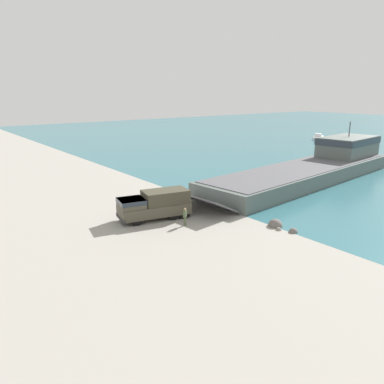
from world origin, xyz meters
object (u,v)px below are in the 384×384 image
(landing_craft, at_px, (318,165))
(mooring_bollard, at_px, (175,191))
(soldier_on_ramp, at_px, (185,215))
(moored_boat_a, at_px, (318,137))
(military_truck, at_px, (155,205))

(landing_craft, bearing_deg, mooring_bollard, -107.59)
(landing_craft, bearing_deg, soldier_on_ramp, -85.87)
(soldier_on_ramp, bearing_deg, landing_craft, -115.75)
(landing_craft, height_order, moored_boat_a, landing_craft)
(moored_boat_a, relative_size, mooring_bollard, 7.84)
(landing_craft, xyz_separation_m, military_truck, (1.35, -29.11, -0.36))
(landing_craft, distance_m, moored_boat_a, 47.81)
(landing_craft, distance_m, mooring_bollard, 22.88)
(military_truck, bearing_deg, soldier_on_ramp, 121.65)
(military_truck, relative_size, moored_boat_a, 1.20)
(military_truck, height_order, mooring_bollard, military_truck)
(landing_craft, bearing_deg, military_truck, -92.86)
(military_truck, distance_m, mooring_bollard, 9.19)
(soldier_on_ramp, distance_m, mooring_bollard, 11.05)
(military_truck, bearing_deg, moored_boat_a, -145.47)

